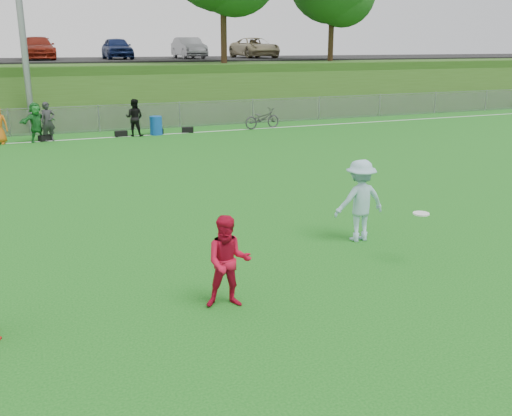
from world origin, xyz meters
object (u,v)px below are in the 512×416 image
player_blue (360,201)px  recycling_bin (156,125)px  frisbee (421,214)px  player_red_center (228,262)px  bicycle (262,118)px

player_blue → recycling_bin: (-0.70, 16.39, -0.45)m
frisbee → recycling_bin: (-1.00, 18.04, -0.58)m
player_red_center → frisbee: (3.99, 0.34, 0.25)m
player_red_center → player_blue: 4.19m
player_blue → frisbee: size_ratio=5.70×
player_red_center → player_blue: bearing=44.1°
player_red_center → frisbee: player_red_center is taller
frisbee → bicycle: 18.55m
player_red_center → frisbee: size_ratio=4.92×
player_red_center → frisbee: bearing=20.7°
player_red_center → player_blue: player_blue is taller
player_blue → player_red_center: bearing=29.9°
player_blue → frisbee: player_blue is taller
frisbee → recycling_bin: size_ratio=0.36×
recycling_bin → bicycle: bearing=-0.2°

